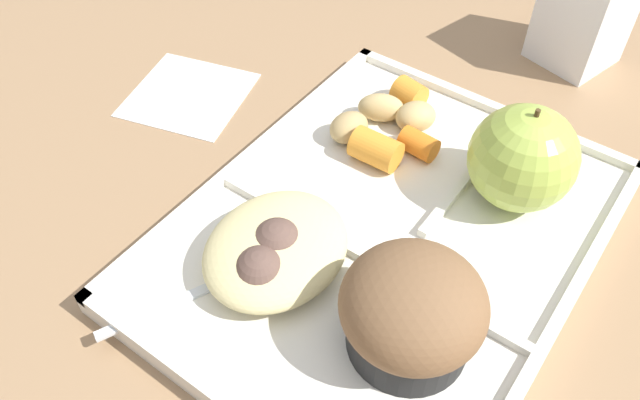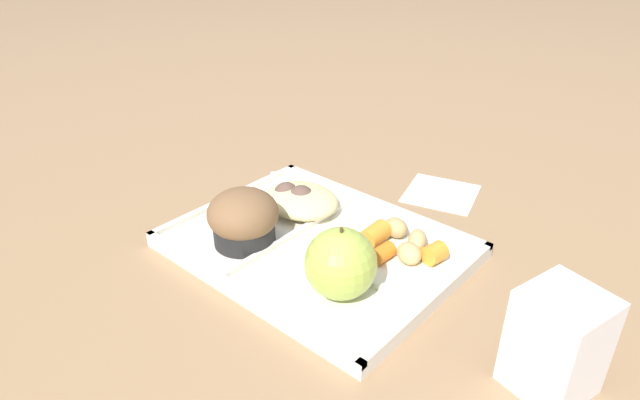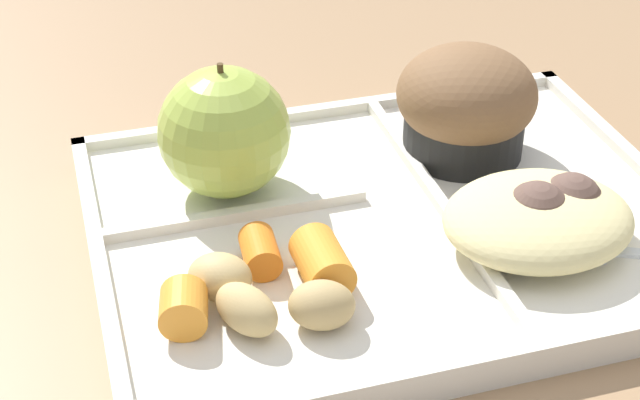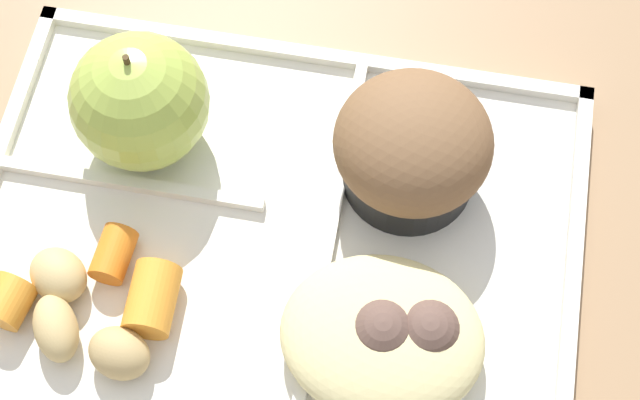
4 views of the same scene
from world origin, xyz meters
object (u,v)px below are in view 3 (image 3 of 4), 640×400
Objects in this scene: lunch_tray at (390,226)px; plastic_fork at (609,251)px; bran_muffin at (466,104)px; green_apple at (224,132)px.

lunch_tray reaches higher than plastic_fork.
bran_muffin reaches higher than plastic_fork.
lunch_tray is 0.11m from green_apple.
lunch_tray is 0.12m from plastic_fork.
bran_muffin is (0.15, -0.00, -0.01)m from green_apple.
lunch_tray is 4.11× the size of green_apple.
green_apple reaches higher than plastic_fork.
green_apple is at bearing 146.85° from plastic_fork.
bran_muffin is 0.13m from plastic_fork.
green_apple is 0.23m from plastic_fork.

